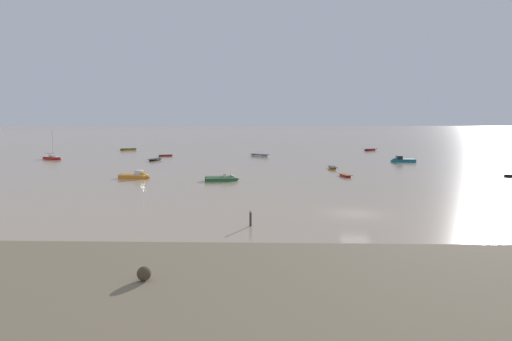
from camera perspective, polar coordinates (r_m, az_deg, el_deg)
name	(u,v)px	position (r m, az deg, el deg)	size (l,w,h in m)	color
ground_plane	(355,214)	(40.50, 12.81, -5.50)	(800.00, 800.00, 0.00)	tan
mudflat_shore	(249,297)	(21.74, -0.97, -16.14)	(295.09, 17.62, 0.18)	#7A6B51
tidal_rock_left	(144,274)	(24.05, -14.35, -12.85)	(0.75, 0.75, 0.75)	#493A28
motorboat_moored_0	(400,161)	(88.93, 18.26, 1.23)	(4.85, 1.74, 1.82)	#197084
rowboat_moored_0	(345,176)	(65.18, 11.52, -0.66)	(1.92, 3.22, 0.48)	red
rowboat_moored_1	(370,150)	(117.51, 14.65, 2.63)	(4.47, 4.04, 0.71)	red
sailboat_moored_0	(52,158)	(99.23, -25.01, 1.48)	(5.66, 3.94, 6.13)	red
rowboat_moored_2	(511,175)	(74.48, 30.19, -0.51)	(3.58, 3.32, 0.58)	black
motorboat_moored_2	(138,176)	(64.25, -15.10, -0.75)	(4.75, 2.28, 1.73)	orange
rowboat_moored_3	(260,156)	(96.50, 0.48, 1.96)	(4.69, 3.97, 0.73)	white
rowboat_moored_5	(128,150)	(118.84, -16.27, 2.62)	(4.59, 3.18, 0.69)	gold
rowboat_moored_6	(166,156)	(98.90, -11.67, 1.90)	(3.35, 2.02, 0.50)	red
rowboat_moored_7	(333,168)	(74.33, 9.92, 0.31)	(1.31, 3.45, 0.54)	orange
motorboat_moored_3	(225,179)	(59.82, -4.02, -1.13)	(4.83, 2.24, 1.60)	#23602D
rowboat_moored_8	(155,160)	(89.54, -13.00, 1.36)	(2.50, 3.95, 0.59)	black
mooring_post_near	(251,219)	(35.00, -0.72, -6.29)	(0.22, 0.22, 1.36)	#483323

